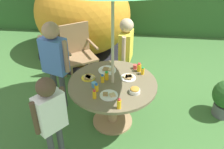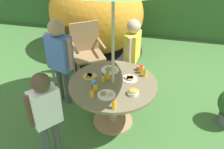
# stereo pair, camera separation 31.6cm
# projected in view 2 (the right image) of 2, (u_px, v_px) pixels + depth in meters

# --- Properties ---
(ground_plane) EXTENTS (10.00, 10.00, 0.02)m
(ground_plane) POSITION_uv_depth(u_px,v_px,m) (113.00, 122.00, 3.65)
(ground_plane) COLOR #3D6B33
(garden_table) EXTENTS (1.18, 1.18, 0.69)m
(garden_table) POSITION_uv_depth(u_px,v_px,m) (113.00, 92.00, 3.36)
(garden_table) COLOR tan
(garden_table) RESTS_ON ground_plane
(wooden_chair) EXTENTS (0.68, 0.66, 1.00)m
(wooden_chair) POSITION_uv_depth(u_px,v_px,m) (87.00, 48.00, 4.38)
(wooden_chair) COLOR #93704C
(wooden_chair) RESTS_ON ground_plane
(dome_tent) EXTENTS (2.22, 2.22, 1.67)m
(dome_tent) POSITION_uv_depth(u_px,v_px,m) (96.00, 14.00, 5.10)
(dome_tent) COLOR orange
(dome_tent) RESTS_ON ground_plane
(child_in_yellow_shirt) EXTENTS (0.22, 0.42, 1.25)m
(child_in_yellow_shirt) POSITION_uv_depth(u_px,v_px,m) (133.00, 47.00, 3.89)
(child_in_yellow_shirt) COLOR #3F3F47
(child_in_yellow_shirt) RESTS_ON ground_plane
(child_in_blue_shirt) EXTENTS (0.44, 0.30, 1.38)m
(child_in_blue_shirt) POSITION_uv_depth(u_px,v_px,m) (59.00, 53.00, 3.57)
(child_in_blue_shirt) COLOR #3F3F47
(child_in_blue_shirt) RESTS_ON ground_plane
(child_in_white_shirt) EXTENTS (0.33, 0.35, 1.21)m
(child_in_white_shirt) POSITION_uv_depth(u_px,v_px,m) (45.00, 107.00, 2.74)
(child_in_white_shirt) COLOR #3F3F47
(child_in_white_shirt) RESTS_ON ground_plane
(snack_bowl) EXTENTS (0.14, 0.14, 0.07)m
(snack_bowl) POSITION_uv_depth(u_px,v_px,m) (133.00, 92.00, 3.05)
(snack_bowl) COLOR white
(snack_bowl) RESTS_ON garden_table
(plate_center_back) EXTENTS (0.25, 0.25, 0.03)m
(plate_center_back) POSITION_uv_depth(u_px,v_px,m) (110.00, 70.00, 3.52)
(plate_center_back) COLOR white
(plate_center_back) RESTS_ON garden_table
(plate_near_left) EXTENTS (0.19, 0.19, 0.03)m
(plate_near_left) POSITION_uv_depth(u_px,v_px,m) (90.00, 76.00, 3.38)
(plate_near_left) COLOR yellow
(plate_near_left) RESTS_ON garden_table
(plate_far_right) EXTENTS (0.23, 0.23, 0.03)m
(plate_far_right) POSITION_uv_depth(u_px,v_px,m) (107.00, 95.00, 3.04)
(plate_far_right) COLOR white
(plate_far_right) RESTS_ON garden_table
(plate_mid_right) EXTENTS (0.21, 0.21, 0.03)m
(plate_mid_right) POSITION_uv_depth(u_px,v_px,m) (130.00, 78.00, 3.33)
(plate_mid_right) COLOR white
(plate_mid_right) RESTS_ON garden_table
(juice_bottle_near_right) EXTENTS (0.06, 0.06, 0.13)m
(juice_bottle_near_right) POSITION_uv_depth(u_px,v_px,m) (142.00, 69.00, 3.44)
(juice_bottle_near_right) COLOR yellow
(juice_bottle_near_right) RESTS_ON garden_table
(juice_bottle_far_left) EXTENTS (0.05, 0.05, 0.12)m
(juice_bottle_far_left) POSITION_uv_depth(u_px,v_px,m) (92.00, 93.00, 2.99)
(juice_bottle_far_left) COLOR yellow
(juice_bottle_far_left) RESTS_ON garden_table
(juice_bottle_center_front) EXTENTS (0.05, 0.05, 0.11)m
(juice_bottle_center_front) POSITION_uv_depth(u_px,v_px,m) (103.00, 78.00, 3.26)
(juice_bottle_center_front) COLOR yellow
(juice_bottle_center_front) RESTS_ON garden_table
(juice_bottle_mid_left) EXTENTS (0.05, 0.05, 0.11)m
(juice_bottle_mid_left) POSITION_uv_depth(u_px,v_px,m) (95.00, 86.00, 3.11)
(juice_bottle_mid_left) COLOR yellow
(juice_bottle_mid_left) RESTS_ON garden_table
(juice_bottle_front_edge) EXTENTS (0.05, 0.05, 0.11)m
(juice_bottle_front_edge) POSITION_uv_depth(u_px,v_px,m) (145.00, 73.00, 3.37)
(juice_bottle_front_edge) COLOR yellow
(juice_bottle_front_edge) RESTS_ON garden_table
(juice_bottle_back_edge) EXTENTS (0.05, 0.05, 0.13)m
(juice_bottle_back_edge) POSITION_uv_depth(u_px,v_px,m) (108.00, 75.00, 3.31)
(juice_bottle_back_edge) COLOR yellow
(juice_bottle_back_edge) RESTS_ON garden_table
(juice_bottle_spot_a) EXTENTS (0.05, 0.05, 0.13)m
(juice_bottle_spot_a) POSITION_uv_depth(u_px,v_px,m) (114.00, 104.00, 2.81)
(juice_bottle_spot_a) COLOR yellow
(juice_bottle_spot_a) RESTS_ON garden_table
(cup_near) EXTENTS (0.07, 0.07, 0.06)m
(cup_near) POSITION_uv_depth(u_px,v_px,m) (94.00, 83.00, 3.20)
(cup_near) COLOR #4C99D8
(cup_near) RESTS_ON garden_table
(cup_far) EXTENTS (0.06, 0.06, 0.06)m
(cup_far) POSITION_uv_depth(u_px,v_px,m) (138.00, 68.00, 3.52)
(cup_far) COLOR #E04C47
(cup_far) RESTS_ON garden_table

